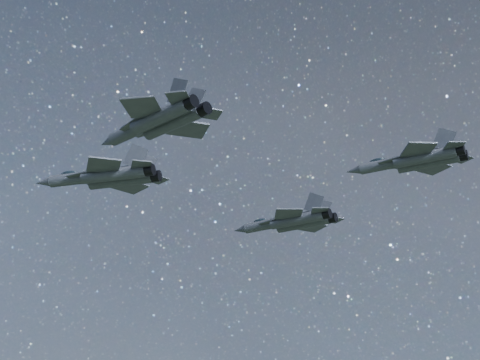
% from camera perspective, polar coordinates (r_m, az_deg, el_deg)
% --- Properties ---
extents(jet_lead, '(19.75, 14.05, 5.03)m').
position_cam_1_polar(jet_lead, '(95.54, -11.25, 0.30)').
color(jet_lead, '#393D47').
extents(jet_left, '(18.55, 12.64, 4.66)m').
position_cam_1_polar(jet_left, '(104.10, 4.46, -3.53)').
color(jet_left, '#393D47').
extents(jet_right, '(16.02, 10.54, 4.11)m').
position_cam_1_polar(jet_right, '(69.29, -6.98, 5.02)').
color(jet_right, '#393D47').
extents(jet_slot, '(16.46, 11.34, 4.13)m').
position_cam_1_polar(jet_slot, '(87.86, 14.81, 1.67)').
color(jet_slot, '#393D47').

